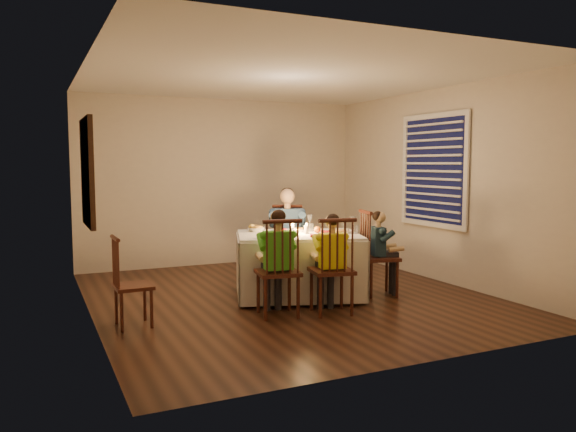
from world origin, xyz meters
name	(u,v)px	position (x,y,z in m)	size (l,w,h in m)	color
ground	(289,296)	(0.00, 0.00, 0.00)	(5.00, 5.00, 0.00)	black
wall_left	(88,193)	(-2.25, 0.00, 1.30)	(0.02, 5.00, 2.60)	beige
wall_right	(440,185)	(2.25, 0.00, 1.30)	(0.02, 5.00, 2.60)	beige
wall_back	(222,182)	(0.00, 2.50, 1.30)	(4.50, 0.02, 2.60)	beige
ceiling	(289,76)	(0.00, 0.00, 2.60)	(5.00, 5.00, 0.00)	white
dining_table	(299,252)	(0.10, -0.06, 0.54)	(1.72, 1.46, 0.73)	silver
chair_adult	(287,283)	(0.31, 0.71, 0.00)	(0.43, 0.41, 1.04)	#36150E
chair_near_left	(278,315)	(-0.46, -0.72, 0.00)	(0.43, 0.41, 1.04)	#36150E
chair_near_right	(331,313)	(0.10, -0.87, 0.00)	(0.43, 0.41, 1.04)	#36150E
chair_end	(379,295)	(1.03, -0.39, 0.00)	(0.43, 0.41, 1.04)	#36150E
chair_extra	(134,326)	(-1.90, -0.47, 0.00)	(0.37, 0.35, 0.90)	#36150E
adult	(287,283)	(0.31, 0.71, 0.00)	(0.47, 0.43, 1.27)	navy
child_green	(278,315)	(-0.46, -0.72, 0.00)	(0.38, 0.35, 1.12)	green
child_yellow	(331,313)	(0.10, -0.87, 0.00)	(0.35, 0.33, 1.07)	yellow
child_teal	(379,295)	(1.03, -0.39, 0.00)	(0.33, 0.30, 1.02)	#182D3C
setting_adult	(297,230)	(0.21, 0.21, 0.77)	(0.26, 0.26, 0.02)	silver
setting_green	(279,237)	(-0.25, -0.28, 0.77)	(0.26, 0.26, 0.02)	silver
setting_yellow	(330,236)	(0.31, -0.45, 0.77)	(0.26, 0.26, 0.02)	silver
setting_teal	(340,232)	(0.59, -0.19, 0.77)	(0.26, 0.26, 0.02)	silver
candle_left	(292,230)	(0.03, -0.03, 0.81)	(0.06, 0.06, 0.10)	white
candle_right	(306,229)	(0.19, -0.09, 0.81)	(0.06, 0.06, 0.10)	white
squash	(252,228)	(-0.32, 0.40, 0.81)	(0.09, 0.09, 0.09)	gold
orange_fruit	(317,230)	(0.34, -0.08, 0.80)	(0.08, 0.08, 0.08)	orange
serving_bowl	(256,229)	(-0.28, 0.36, 0.79)	(0.20, 0.20, 0.05)	silver
wall_mirror	(87,172)	(-2.22, 0.30, 1.50)	(0.06, 0.95, 1.15)	black
window_blinds	(433,170)	(2.21, 0.10, 1.50)	(0.07, 1.34, 1.54)	black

